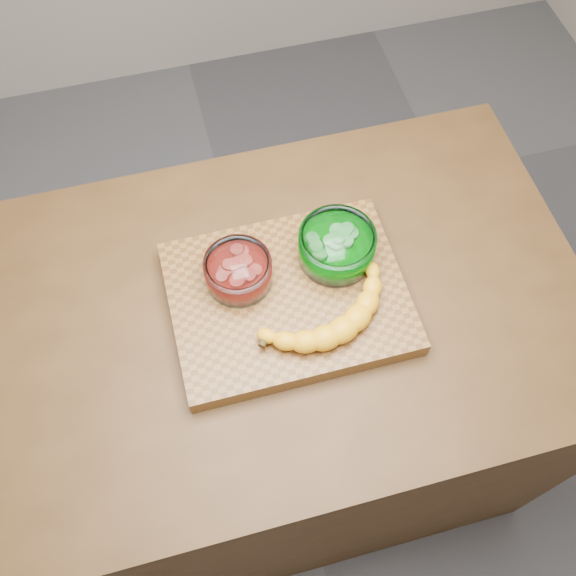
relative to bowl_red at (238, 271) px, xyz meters
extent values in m
plane|color=#505054|center=(0.08, -0.05, -0.97)|extent=(3.50, 3.50, 0.00)
cube|color=#482D15|center=(0.08, -0.05, -0.52)|extent=(1.20, 0.80, 0.90)
cube|color=brown|center=(0.08, -0.05, -0.05)|extent=(0.45, 0.35, 0.04)
cylinder|color=white|center=(0.00, 0.00, 0.00)|extent=(0.13, 0.13, 0.06)
cylinder|color=#AA1F16|center=(0.00, 0.00, -0.01)|extent=(0.11, 0.11, 0.03)
cylinder|color=#D74E44|center=(0.00, 0.00, 0.02)|extent=(0.10, 0.10, 0.02)
cylinder|color=white|center=(0.20, 0.00, 0.00)|extent=(0.15, 0.15, 0.07)
cylinder|color=#008908|center=(0.20, 0.00, -0.01)|extent=(0.13, 0.13, 0.04)
cylinder|color=#68D464|center=(0.20, 0.00, 0.02)|extent=(0.12, 0.12, 0.02)
camera|label=1|loc=(-0.07, -0.63, 1.04)|focal=40.00mm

